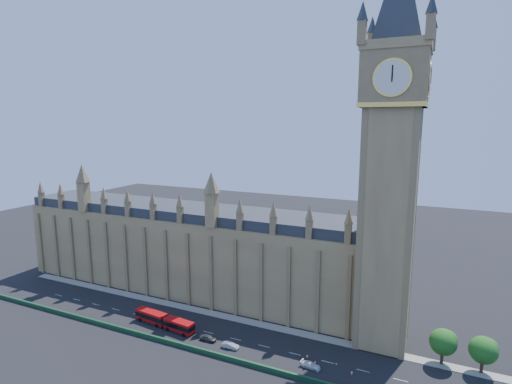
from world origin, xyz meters
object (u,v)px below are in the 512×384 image
at_px(car_white, 311,365).
at_px(car_grey, 208,338).
at_px(car_silver, 230,345).
at_px(red_bus, 164,321).

bearing_deg(car_white, car_grey, 95.78).
height_order(car_grey, car_silver, car_grey).
xyz_separation_m(red_bus, car_grey, (14.49, -1.16, -0.98)).
distance_m(car_grey, car_white, 27.05).
distance_m(car_grey, car_silver, 6.74).
bearing_deg(car_grey, red_bus, 84.65).
bearing_deg(car_grey, car_silver, -96.68).
height_order(red_bus, car_white, red_bus).
distance_m(red_bus, car_grey, 14.57).
relative_size(car_grey, car_silver, 1.00).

